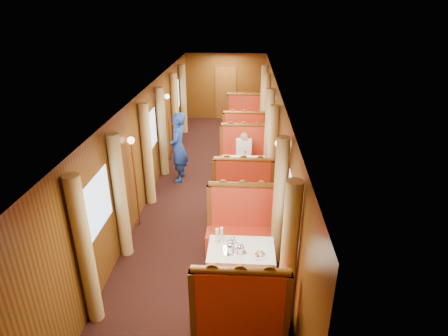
# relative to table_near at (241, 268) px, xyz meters

# --- Properties ---
(floor) EXTENTS (3.00, 12.00, 0.01)m
(floor) POSITION_rel_table_near_xyz_m (-0.75, 3.50, -0.38)
(floor) COLOR black
(floor) RESTS_ON ground
(ceiling) EXTENTS (3.00, 12.00, 0.01)m
(ceiling) POSITION_rel_table_near_xyz_m (-0.75, 3.50, 2.12)
(ceiling) COLOR silver
(ceiling) RESTS_ON wall_left
(wall_far) EXTENTS (3.00, 0.01, 2.50)m
(wall_far) POSITION_rel_table_near_xyz_m (-0.75, 9.50, 0.88)
(wall_far) COLOR brown
(wall_far) RESTS_ON floor
(wall_left) EXTENTS (0.01, 12.00, 2.50)m
(wall_left) POSITION_rel_table_near_xyz_m (-2.25, 3.50, 0.88)
(wall_left) COLOR brown
(wall_left) RESTS_ON floor
(wall_right) EXTENTS (0.01, 12.00, 2.50)m
(wall_right) POSITION_rel_table_near_xyz_m (0.75, 3.50, 0.88)
(wall_right) COLOR brown
(wall_right) RESTS_ON floor
(doorway_far) EXTENTS (0.80, 0.04, 2.00)m
(doorway_far) POSITION_rel_table_near_xyz_m (-0.75, 9.47, 0.62)
(doorway_far) COLOR brown
(doorway_far) RESTS_ON floor
(table_near) EXTENTS (1.05, 0.72, 0.75)m
(table_near) POSITION_rel_table_near_xyz_m (0.00, 0.00, 0.00)
(table_near) COLOR white
(table_near) RESTS_ON floor
(banquette_near_fwd) EXTENTS (1.30, 0.55, 1.34)m
(banquette_near_fwd) POSITION_rel_table_near_xyz_m (0.00, -1.01, 0.05)
(banquette_near_fwd) COLOR red
(banquette_near_fwd) RESTS_ON floor
(banquette_near_aft) EXTENTS (1.30, 0.55, 1.34)m
(banquette_near_aft) POSITION_rel_table_near_xyz_m (0.00, 1.01, 0.05)
(banquette_near_aft) COLOR red
(banquette_near_aft) RESTS_ON floor
(table_mid) EXTENTS (1.05, 0.72, 0.75)m
(table_mid) POSITION_rel_table_near_xyz_m (0.00, 3.50, 0.00)
(table_mid) COLOR white
(table_mid) RESTS_ON floor
(banquette_mid_fwd) EXTENTS (1.30, 0.55, 1.34)m
(banquette_mid_fwd) POSITION_rel_table_near_xyz_m (0.00, 2.49, 0.05)
(banquette_mid_fwd) COLOR red
(banquette_mid_fwd) RESTS_ON floor
(banquette_mid_aft) EXTENTS (1.30, 0.55, 1.34)m
(banquette_mid_aft) POSITION_rel_table_near_xyz_m (0.00, 4.51, 0.05)
(banquette_mid_aft) COLOR red
(banquette_mid_aft) RESTS_ON floor
(table_far) EXTENTS (1.05, 0.72, 0.75)m
(table_far) POSITION_rel_table_near_xyz_m (0.00, 7.00, 0.00)
(table_far) COLOR white
(table_far) RESTS_ON floor
(banquette_far_fwd) EXTENTS (1.30, 0.55, 1.34)m
(banquette_far_fwd) POSITION_rel_table_near_xyz_m (0.00, 5.99, 0.05)
(banquette_far_fwd) COLOR red
(banquette_far_fwd) RESTS_ON floor
(banquette_far_aft) EXTENTS (1.30, 0.55, 1.34)m
(banquette_far_aft) POSITION_rel_table_near_xyz_m (0.00, 8.01, 0.05)
(banquette_far_aft) COLOR red
(banquette_far_aft) RESTS_ON floor
(tea_tray) EXTENTS (0.39, 0.33, 0.01)m
(tea_tray) POSITION_rel_table_near_xyz_m (-0.11, -0.04, 0.38)
(tea_tray) COLOR silver
(tea_tray) RESTS_ON table_near
(teapot_left) EXTENTS (0.21, 0.19, 0.15)m
(teapot_left) POSITION_rel_table_near_xyz_m (-0.17, -0.13, 0.45)
(teapot_left) COLOR silver
(teapot_left) RESTS_ON tea_tray
(teapot_right) EXTENTS (0.17, 0.14, 0.13)m
(teapot_right) POSITION_rel_table_near_xyz_m (-0.02, -0.13, 0.44)
(teapot_right) COLOR silver
(teapot_right) RESTS_ON tea_tray
(teapot_back) EXTENTS (0.17, 0.13, 0.13)m
(teapot_back) POSITION_rel_table_near_xyz_m (-0.14, 0.06, 0.44)
(teapot_back) COLOR silver
(teapot_back) RESTS_ON tea_tray
(fruit_plate) EXTENTS (0.24, 0.24, 0.05)m
(fruit_plate) POSITION_rel_table_near_xyz_m (0.29, -0.15, 0.39)
(fruit_plate) COLOR white
(fruit_plate) RESTS_ON table_near
(cup_inboard) EXTENTS (0.08, 0.08, 0.26)m
(cup_inboard) POSITION_rel_table_near_xyz_m (-0.39, 0.14, 0.48)
(cup_inboard) COLOR white
(cup_inboard) RESTS_ON table_near
(cup_outboard) EXTENTS (0.08, 0.08, 0.26)m
(cup_outboard) POSITION_rel_table_near_xyz_m (-0.32, 0.18, 0.48)
(cup_outboard) COLOR white
(cup_outboard) RESTS_ON table_near
(rose_vase_mid) EXTENTS (0.06, 0.06, 0.36)m
(rose_vase_mid) POSITION_rel_table_near_xyz_m (0.04, 3.53, 0.55)
(rose_vase_mid) COLOR silver
(rose_vase_mid) RESTS_ON table_mid
(rose_vase_far) EXTENTS (0.06, 0.06, 0.36)m
(rose_vase_far) POSITION_rel_table_near_xyz_m (-0.04, 6.97, 0.55)
(rose_vase_far) COLOR silver
(rose_vase_far) RESTS_ON table_far
(window_left_near) EXTENTS (0.01, 1.20, 0.90)m
(window_left_near) POSITION_rel_table_near_xyz_m (-2.24, 0.00, 1.07)
(window_left_near) COLOR #94ADD0
(window_left_near) RESTS_ON wall_left
(curtain_left_near_a) EXTENTS (0.22, 0.22, 2.35)m
(curtain_left_near_a) POSITION_rel_table_near_xyz_m (-2.13, -0.78, 0.80)
(curtain_left_near_a) COLOR tan
(curtain_left_near_a) RESTS_ON floor
(curtain_left_near_b) EXTENTS (0.22, 0.22, 2.35)m
(curtain_left_near_b) POSITION_rel_table_near_xyz_m (-2.13, 0.78, 0.80)
(curtain_left_near_b) COLOR tan
(curtain_left_near_b) RESTS_ON floor
(window_right_near) EXTENTS (0.01, 1.20, 0.90)m
(window_right_near) POSITION_rel_table_near_xyz_m (0.74, 0.00, 1.07)
(window_right_near) COLOR #94ADD0
(window_right_near) RESTS_ON wall_right
(curtain_right_near_a) EXTENTS (0.22, 0.22, 2.35)m
(curtain_right_near_a) POSITION_rel_table_near_xyz_m (0.63, -0.78, 0.80)
(curtain_right_near_a) COLOR tan
(curtain_right_near_a) RESTS_ON floor
(curtain_right_near_b) EXTENTS (0.22, 0.22, 2.35)m
(curtain_right_near_b) POSITION_rel_table_near_xyz_m (0.63, 0.78, 0.80)
(curtain_right_near_b) COLOR tan
(curtain_right_near_b) RESTS_ON floor
(window_left_mid) EXTENTS (0.01, 1.20, 0.90)m
(window_left_mid) POSITION_rel_table_near_xyz_m (-2.24, 3.50, 1.07)
(window_left_mid) COLOR #94ADD0
(window_left_mid) RESTS_ON wall_left
(curtain_left_mid_a) EXTENTS (0.22, 0.22, 2.35)m
(curtain_left_mid_a) POSITION_rel_table_near_xyz_m (-2.13, 2.72, 0.80)
(curtain_left_mid_a) COLOR tan
(curtain_left_mid_a) RESTS_ON floor
(curtain_left_mid_b) EXTENTS (0.22, 0.22, 2.35)m
(curtain_left_mid_b) POSITION_rel_table_near_xyz_m (-2.13, 4.28, 0.80)
(curtain_left_mid_b) COLOR tan
(curtain_left_mid_b) RESTS_ON floor
(window_right_mid) EXTENTS (0.01, 1.20, 0.90)m
(window_right_mid) POSITION_rel_table_near_xyz_m (0.74, 3.50, 1.07)
(window_right_mid) COLOR #94ADD0
(window_right_mid) RESTS_ON wall_right
(curtain_right_mid_a) EXTENTS (0.22, 0.22, 2.35)m
(curtain_right_mid_a) POSITION_rel_table_near_xyz_m (0.63, 2.72, 0.80)
(curtain_right_mid_a) COLOR tan
(curtain_right_mid_a) RESTS_ON floor
(curtain_right_mid_b) EXTENTS (0.22, 0.22, 2.35)m
(curtain_right_mid_b) POSITION_rel_table_near_xyz_m (0.63, 4.28, 0.80)
(curtain_right_mid_b) COLOR tan
(curtain_right_mid_b) RESTS_ON floor
(window_left_far) EXTENTS (0.01, 1.20, 0.90)m
(window_left_far) POSITION_rel_table_near_xyz_m (-2.24, 7.00, 1.07)
(window_left_far) COLOR #94ADD0
(window_left_far) RESTS_ON wall_left
(curtain_left_far_a) EXTENTS (0.22, 0.22, 2.35)m
(curtain_left_far_a) POSITION_rel_table_near_xyz_m (-2.13, 6.22, 0.80)
(curtain_left_far_a) COLOR tan
(curtain_left_far_a) RESTS_ON floor
(curtain_left_far_b) EXTENTS (0.22, 0.22, 2.35)m
(curtain_left_far_b) POSITION_rel_table_near_xyz_m (-2.13, 7.78, 0.80)
(curtain_left_far_b) COLOR tan
(curtain_left_far_b) RESTS_ON floor
(window_right_far) EXTENTS (0.01, 1.20, 0.90)m
(window_right_far) POSITION_rel_table_near_xyz_m (0.74, 7.00, 1.07)
(window_right_far) COLOR #94ADD0
(window_right_far) RESTS_ON wall_right
(curtain_right_far_a) EXTENTS (0.22, 0.22, 2.35)m
(curtain_right_far_a) POSITION_rel_table_near_xyz_m (0.63, 6.22, 0.80)
(curtain_right_far_a) COLOR tan
(curtain_right_far_a) RESTS_ON floor
(curtain_right_far_b) EXTENTS (0.22, 0.22, 2.35)m
(curtain_right_far_b) POSITION_rel_table_near_xyz_m (0.63, 7.78, 0.80)
(curtain_right_far_b) COLOR tan
(curtain_right_far_b) RESTS_ON floor
(sconce_left_fore) EXTENTS (0.14, 0.14, 1.95)m
(sconce_left_fore) POSITION_rel_table_near_xyz_m (-2.15, 1.75, 1.01)
(sconce_left_fore) COLOR #BF8C3F
(sconce_left_fore) RESTS_ON floor
(sconce_right_fore) EXTENTS (0.14, 0.14, 1.95)m
(sconce_right_fore) POSITION_rel_table_near_xyz_m (0.65, 1.75, 1.01)
(sconce_right_fore) COLOR #BF8C3F
(sconce_right_fore) RESTS_ON floor
(sconce_left_aft) EXTENTS (0.14, 0.14, 1.95)m
(sconce_left_aft) POSITION_rel_table_near_xyz_m (-2.15, 5.25, 1.01)
(sconce_left_aft) COLOR #BF8C3F
(sconce_left_aft) RESTS_ON floor
(sconce_right_aft) EXTENTS (0.14, 0.14, 1.95)m
(sconce_right_aft) POSITION_rel_table_near_xyz_m (0.65, 5.25, 1.01)
(sconce_right_aft) COLOR #BF8C3F
(sconce_right_aft) RESTS_ON floor
(steward) EXTENTS (0.44, 0.67, 1.81)m
(steward) POSITION_rel_table_near_xyz_m (-1.66, 3.92, 0.53)
(steward) COLOR navy
(steward) RESTS_ON floor
(passenger) EXTENTS (0.40, 0.44, 0.76)m
(passenger) POSITION_rel_table_near_xyz_m (-0.00, 4.22, 0.37)
(passenger) COLOR beige
(passenger) RESTS_ON banquette_mid_aft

